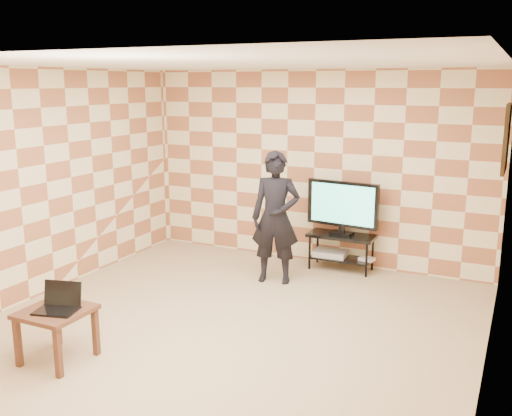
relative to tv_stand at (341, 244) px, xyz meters
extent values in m
plane|color=tan|center=(-0.50, -2.26, -0.36)|extent=(5.00, 5.00, 0.00)
cube|color=beige|center=(-0.50, 0.24, 0.99)|extent=(5.00, 0.02, 2.70)
cube|color=beige|center=(-0.50, -4.76, 0.99)|extent=(5.00, 0.02, 2.70)
cube|color=beige|center=(-3.00, -2.26, 0.99)|extent=(0.02, 5.00, 2.70)
cube|color=beige|center=(2.00, -2.26, 0.99)|extent=(0.02, 5.00, 2.70)
cube|color=white|center=(-0.50, -2.26, 2.34)|extent=(5.00, 5.00, 0.02)
cube|color=black|center=(1.97, -0.71, 1.59)|extent=(0.04, 0.72, 0.72)
cube|color=black|center=(1.97, -0.71, 1.59)|extent=(0.04, 0.03, 0.68)
cube|color=black|center=(1.97, -0.71, 1.59)|extent=(0.04, 0.68, 0.03)
cube|color=black|center=(0.00, 0.00, 0.12)|extent=(0.90, 0.41, 0.04)
cube|color=black|center=(0.00, 0.00, -0.20)|extent=(0.81, 0.36, 0.03)
cylinder|color=black|center=(-0.40, -0.16, -0.11)|extent=(0.03, 0.03, 0.50)
cylinder|color=black|center=(-0.40, 0.16, -0.11)|extent=(0.03, 0.03, 0.50)
cylinder|color=black|center=(0.40, -0.16, -0.11)|extent=(0.03, 0.03, 0.50)
cylinder|color=black|center=(0.40, 0.16, -0.11)|extent=(0.03, 0.03, 0.50)
cube|color=black|center=(0.00, 0.00, 0.15)|extent=(0.32, 0.22, 0.03)
cube|color=black|center=(0.00, 0.00, 0.21)|extent=(0.08, 0.06, 0.08)
cube|color=black|center=(0.00, 0.00, 0.56)|extent=(1.01, 0.18, 0.62)
cube|color=#48D3B0|center=(0.00, -0.04, 0.56)|extent=(0.90, 0.11, 0.53)
cube|color=#AFAFB1|center=(-0.15, 0.01, -0.15)|extent=(0.46, 0.34, 0.07)
cube|color=silver|center=(0.36, 0.01, -0.17)|extent=(0.22, 0.18, 0.04)
cube|color=#3B2116|center=(-1.57, -3.66, 0.12)|extent=(0.58, 0.58, 0.04)
cube|color=#3B2116|center=(-1.82, -3.90, -0.13)|extent=(0.05, 0.05, 0.46)
cube|color=#3B2116|center=(-1.81, -3.42, -0.13)|extent=(0.05, 0.05, 0.46)
cube|color=#3B2116|center=(-1.33, -3.90, -0.13)|extent=(0.05, 0.05, 0.46)
cube|color=#3B2116|center=(-1.33, -3.42, -0.13)|extent=(0.05, 0.05, 0.46)
cube|color=black|center=(-1.53, -3.69, 0.15)|extent=(0.42, 0.34, 0.02)
cube|color=black|center=(-1.56, -3.57, 0.26)|extent=(0.37, 0.15, 0.23)
imported|color=black|center=(-0.63, -0.81, 0.48)|extent=(0.69, 0.53, 1.69)
camera|label=1|loc=(2.17, -7.26, 2.16)|focal=40.00mm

